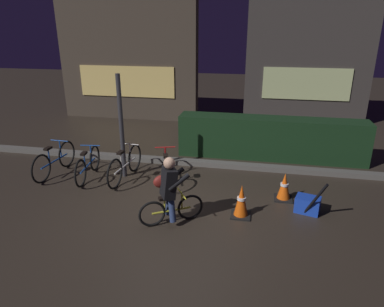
# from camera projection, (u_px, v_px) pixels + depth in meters

# --- Properties ---
(ground_plane) EXTENTS (40.00, 40.00, 0.00)m
(ground_plane) POSITION_uv_depth(u_px,v_px,m) (176.00, 207.00, 6.76)
(ground_plane) COLOR #2D261E
(sidewalk_curb) EXTENTS (12.00, 0.24, 0.12)m
(sidewalk_curb) POSITION_uv_depth(u_px,v_px,m) (197.00, 163.00, 8.76)
(sidewalk_curb) COLOR #56544F
(sidewalk_curb) RESTS_ON ground
(hedge_row) EXTENTS (4.80, 0.70, 1.08)m
(hedge_row) POSITION_uv_depth(u_px,v_px,m) (271.00, 138.00, 9.09)
(hedge_row) COLOR black
(hedge_row) RESTS_ON ground
(storefront_left) EXTENTS (5.10, 0.54, 4.74)m
(storefront_left) POSITION_uv_depth(u_px,v_px,m) (128.00, 54.00, 12.54)
(storefront_left) COLOR #42382D
(storefront_left) RESTS_ON ground
(storefront_right) EXTENTS (4.25, 0.54, 4.97)m
(storefront_right) POSITION_uv_depth(u_px,v_px,m) (309.00, 51.00, 11.97)
(storefront_right) COLOR #383330
(storefront_right) RESTS_ON ground
(street_post) EXTENTS (0.10, 0.10, 2.36)m
(street_post) POSITION_uv_depth(u_px,v_px,m) (121.00, 127.00, 7.74)
(street_post) COLOR #2D2D33
(street_post) RESTS_ON ground
(parked_bike_leftmost) EXTENTS (0.46, 1.64, 0.76)m
(parked_bike_leftmost) POSITION_uv_depth(u_px,v_px,m) (55.00, 160.00, 8.13)
(parked_bike_leftmost) COLOR black
(parked_bike_leftmost) RESTS_ON ground
(parked_bike_left_mid) EXTENTS (0.46, 1.54, 0.71)m
(parked_bike_left_mid) POSITION_uv_depth(u_px,v_px,m) (88.00, 165.00, 7.93)
(parked_bike_left_mid) COLOR black
(parked_bike_left_mid) RESTS_ON ground
(parked_bike_center_left) EXTENTS (0.46, 1.66, 0.77)m
(parked_bike_center_left) POSITION_uv_depth(u_px,v_px,m) (125.00, 165.00, 7.86)
(parked_bike_center_left) COLOR black
(parked_bike_center_left) RESTS_ON ground
(parked_bike_center_right) EXTENTS (0.55, 1.54, 0.73)m
(parked_bike_center_right) POSITION_uv_depth(u_px,v_px,m) (166.00, 167.00, 7.75)
(parked_bike_center_right) COLOR black
(parked_bike_center_right) RESTS_ON ground
(traffic_cone_near) EXTENTS (0.36, 0.36, 0.63)m
(traffic_cone_near) POSITION_uv_depth(u_px,v_px,m) (241.00, 201.00, 6.33)
(traffic_cone_near) COLOR black
(traffic_cone_near) RESTS_ON ground
(traffic_cone_far) EXTENTS (0.36, 0.36, 0.57)m
(traffic_cone_far) POSITION_uv_depth(u_px,v_px,m) (284.00, 187.00, 6.96)
(traffic_cone_far) COLOR black
(traffic_cone_far) RESTS_ON ground
(blue_crate) EXTENTS (0.51, 0.43, 0.30)m
(blue_crate) POSITION_uv_depth(u_px,v_px,m) (308.00, 205.00, 6.53)
(blue_crate) COLOR #193DB7
(blue_crate) RESTS_ON ground
(cyclist) EXTENTS (1.04, 0.65, 1.25)m
(cyclist) POSITION_uv_depth(u_px,v_px,m) (169.00, 190.00, 6.01)
(cyclist) COLOR black
(cyclist) RESTS_ON ground
(closed_umbrella) EXTENTS (0.35, 0.34, 0.77)m
(closed_umbrella) POSITION_uv_depth(u_px,v_px,m) (315.00, 200.00, 6.20)
(closed_umbrella) COLOR black
(closed_umbrella) RESTS_ON ground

